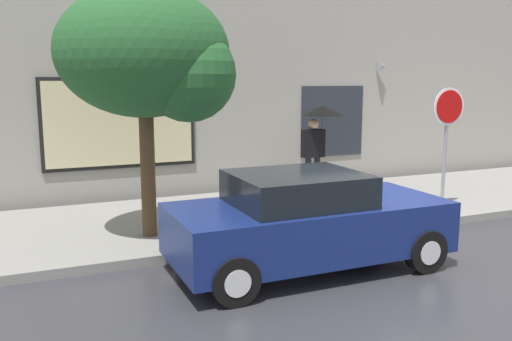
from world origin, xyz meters
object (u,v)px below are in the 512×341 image
(fire_hydrant, at_px, (238,204))
(parked_car, at_px, (307,222))
(stop_sign, at_px, (447,124))
(street_tree, at_px, (153,58))
(pedestrian_with_umbrella, at_px, (319,125))

(fire_hydrant, bearing_deg, parked_car, -83.95)
(parked_car, bearing_deg, stop_sign, 22.86)
(parked_car, height_order, street_tree, street_tree)
(pedestrian_with_umbrella, bearing_deg, stop_sign, -50.24)
(street_tree, bearing_deg, pedestrian_with_umbrella, 23.47)
(parked_car, relative_size, street_tree, 0.99)
(pedestrian_with_umbrella, xyz_separation_m, street_tree, (-4.14, -1.80, 1.37))
(pedestrian_with_umbrella, bearing_deg, parked_car, -121.91)
(parked_car, distance_m, stop_sign, 4.68)
(parked_car, distance_m, fire_hydrant, 2.20)
(parked_car, xyz_separation_m, stop_sign, (4.17, 1.76, 1.17))
(fire_hydrant, distance_m, stop_sign, 4.62)
(fire_hydrant, relative_size, pedestrian_with_umbrella, 0.39)
(parked_car, relative_size, fire_hydrant, 5.10)
(parked_car, xyz_separation_m, pedestrian_with_umbrella, (2.41, 3.87, 1.04))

